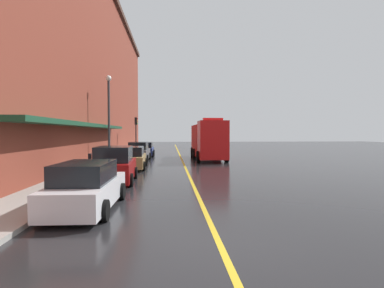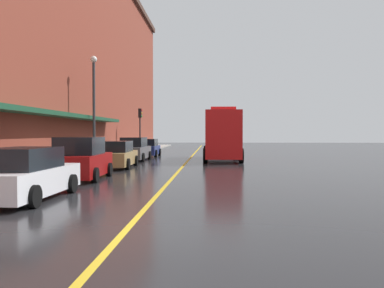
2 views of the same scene
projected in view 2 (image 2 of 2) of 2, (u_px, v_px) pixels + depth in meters
name	position (u px, v px, depth m)	size (l,w,h in m)	color
ground_plane	(190.00, 158.00, 33.78)	(112.00, 112.00, 0.00)	#232326
sidewalk_left	(114.00, 157.00, 34.09)	(2.40, 70.00, 0.15)	#9E9B93
lane_center_stripe	(190.00, 158.00, 33.78)	(0.16, 70.00, 0.01)	gold
brick_building_left	(24.00, 45.00, 33.19)	(12.60, 64.00, 18.10)	brown
parked_car_0	(26.00, 175.00, 12.89)	(2.04, 4.79, 1.61)	silver
parked_car_1	(81.00, 160.00, 18.54)	(2.20, 4.40, 1.88)	maroon
parked_car_2	(116.00, 155.00, 24.78)	(2.20, 4.81, 1.58)	#A5844C
parked_car_3	(134.00, 150.00, 31.19)	(2.04, 4.52, 1.73)	#595B60
parked_car_4	(148.00, 148.00, 36.71)	(2.00, 4.29, 1.54)	navy
fire_truck	(222.00, 136.00, 31.84)	(2.84, 9.09, 3.84)	red
parking_meter_0	(133.00, 144.00, 37.91)	(0.14, 0.18, 1.33)	#4C4C51
parking_meter_1	(55.00, 155.00, 19.10)	(0.14, 0.18, 1.33)	#4C4C51
street_lamp_left	(94.00, 97.00, 27.45)	(0.44, 0.44, 6.94)	#33383D
traffic_light_near	(140.00, 122.00, 41.11)	(0.38, 0.36, 4.30)	#232326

